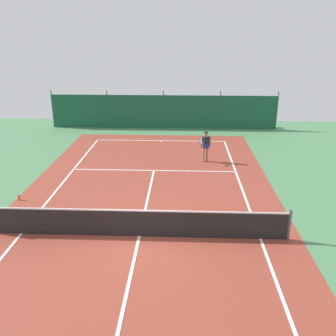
% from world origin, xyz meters
% --- Properties ---
extents(ground_plane, '(36.00, 36.00, 0.00)m').
position_xyz_m(ground_plane, '(0.00, 0.00, 0.00)').
color(ground_plane, '#4C8456').
extents(court_surface, '(11.02, 26.60, 0.01)m').
position_xyz_m(court_surface, '(0.00, 0.00, 0.00)').
color(court_surface, brown).
rests_on(court_surface, ground).
extents(tennis_net, '(10.12, 0.10, 1.10)m').
position_xyz_m(tennis_net, '(0.00, 0.00, 0.51)').
color(tennis_net, black).
rests_on(tennis_net, ground).
extents(back_fence, '(16.30, 0.98, 2.70)m').
position_xyz_m(back_fence, '(-0.00, 15.77, 0.67)').
color(back_fence, '#195138').
rests_on(back_fence, ground).
extents(tennis_player, '(0.67, 0.78, 1.64)m').
position_xyz_m(tennis_player, '(2.65, 7.94, 0.96)').
color(tennis_player, '#9E7051').
rests_on(tennis_player, ground).
extents(tennis_ball_near_player, '(0.07, 0.07, 0.07)m').
position_xyz_m(tennis_ball_near_player, '(1.82, 6.79, 0.03)').
color(tennis_ball_near_player, '#CCDB33').
rests_on(tennis_ball_near_player, ground).
extents(parked_car, '(2.36, 4.37, 1.68)m').
position_xyz_m(parked_car, '(0.48, 17.55, 0.84)').
color(parked_car, maroon).
rests_on(parked_car, ground).
extents(water_bottle, '(0.08, 0.08, 0.24)m').
position_xyz_m(water_bottle, '(-5.34, 2.67, 0.12)').
color(water_bottle, '#D84C38').
rests_on(water_bottle, ground).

